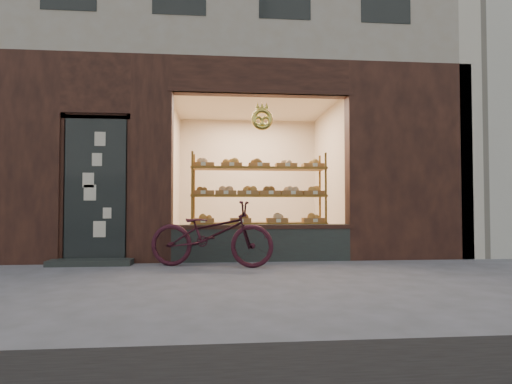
{
  "coord_description": "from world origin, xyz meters",
  "views": [
    {
      "loc": [
        -0.16,
        -3.96,
        0.86
      ],
      "look_at": [
        0.36,
        2.0,
        1.05
      ],
      "focal_mm": 28.0,
      "sensor_mm": 36.0,
      "label": 1
    }
  ],
  "objects": [
    {
      "name": "bakery_building",
      "position": [
        0.04,
        5.29,
        5.58
      ],
      "size": [
        7.2,
        7.28,
        9.0
      ],
      "color": "black",
      "rests_on": "ground"
    },
    {
      "name": "ground",
      "position": [
        0.0,
        0.0,
        0.0
      ],
      "size": [
        90.0,
        90.0,
        0.0
      ],
      "primitive_type": "plane",
      "color": "#59595C"
    },
    {
      "name": "bicycle",
      "position": [
        -0.3,
        1.59,
        0.45
      ],
      "size": [
        1.82,
        0.97,
        0.91
      ],
      "primitive_type": "imported",
      "rotation": [
        0.0,
        0.0,
        1.34
      ],
      "color": "#35111C",
      "rests_on": "ground"
    },
    {
      "name": "display_shelf",
      "position": [
        0.45,
        2.55,
        0.89
      ],
      "size": [
        2.2,
        0.45,
        1.7
      ],
      "color": "brown",
      "rests_on": "ground"
    }
  ]
}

